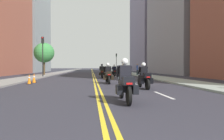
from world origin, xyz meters
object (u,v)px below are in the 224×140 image
at_px(motorcycle_2, 108,75).
at_px(street_tree_1, 44,53).
at_px(traffic_cone_0, 29,79).
at_px(traffic_light_far, 116,59).
at_px(motorcycle_1, 144,78).
at_px(motorcycle_0, 125,84).
at_px(motorcycle_3, 123,73).
at_px(motorcycle_4, 102,72).
at_px(pedestrian_0, 137,70).
at_px(traffic_cone_1, 34,78).
at_px(motorcycle_5, 114,72).
at_px(traffic_light_near, 43,50).

height_order(motorcycle_2, street_tree_1, street_tree_1).
bearing_deg(traffic_cone_0, traffic_light_far, 72.25).
bearing_deg(traffic_cone_0, motorcycle_1, -26.73).
bearing_deg(motorcycle_0, motorcycle_3, 80.55).
height_order(motorcycle_2, traffic_light_far, traffic_light_far).
relative_size(motorcycle_1, motorcycle_4, 0.98).
xyz_separation_m(motorcycle_4, pedestrian_0, (5.51, 5.12, 0.24)).
distance_m(motorcycle_0, traffic_cone_1, 10.99).
bearing_deg(pedestrian_0, motorcycle_5, 115.86).
height_order(motorcycle_3, motorcycle_5, motorcycle_5).
xyz_separation_m(motorcycle_1, traffic_cone_0, (-7.81, 3.93, -0.26)).
distance_m(motorcycle_2, motorcycle_5, 12.16).
xyz_separation_m(traffic_cone_1, pedestrian_0, (11.41, 11.68, 0.51)).
xyz_separation_m(motorcycle_3, traffic_cone_0, (-7.80, -3.60, -0.26)).
bearing_deg(traffic_cone_0, street_tree_1, 98.86).
bearing_deg(pedestrian_0, motorcycle_0, 176.15).
bearing_deg(motorcycle_1, pedestrian_0, 75.21).
bearing_deg(motorcycle_5, traffic_cone_1, -126.73).
bearing_deg(motorcycle_1, traffic_light_near, 121.76).
bearing_deg(street_tree_1, motorcycle_5, -14.98).
distance_m(motorcycle_3, street_tree_1, 15.14).
height_order(motorcycle_3, pedestrian_0, pedestrian_0).
bearing_deg(motorcycle_4, motorcycle_0, -89.84).
height_order(traffic_light_far, street_tree_1, street_tree_1).
bearing_deg(motorcycle_4, pedestrian_0, 43.22).
bearing_deg(motorcycle_5, traffic_light_near, -165.32).
bearing_deg(motorcycle_0, pedestrian_0, 74.87).
distance_m(traffic_cone_0, street_tree_1, 15.04).
distance_m(motorcycle_0, traffic_light_far, 43.98).
xyz_separation_m(traffic_light_near, street_tree_1, (-1.04, 5.21, -0.03)).
xyz_separation_m(motorcycle_2, street_tree_1, (-8.24, 14.73, 2.76)).
height_order(motorcycle_0, pedestrian_0, pedestrian_0).
distance_m(motorcycle_2, traffic_light_far, 36.04).
bearing_deg(motorcycle_4, motorcycle_2, -89.49).
height_order(motorcycle_0, motorcycle_3, motorcycle_0).
relative_size(motorcycle_0, motorcycle_3, 0.99).
height_order(motorcycle_2, traffic_cone_1, motorcycle_2).
xyz_separation_m(motorcycle_2, traffic_cone_0, (-5.97, 0.18, -0.26)).
bearing_deg(motorcycle_3, traffic_cone_1, -160.15).
bearing_deg(traffic_cone_1, traffic_cone_0, -92.37).
bearing_deg(traffic_cone_0, motorcycle_5, 56.22).
bearing_deg(street_tree_1, motorcycle_4, -40.02).
height_order(motorcycle_0, motorcycle_2, motorcycle_0).
height_order(traffic_cone_1, traffic_light_near, traffic_light_near).
bearing_deg(traffic_cone_0, traffic_cone_1, 87.63).
relative_size(motorcycle_1, traffic_cone_1, 2.66).
bearing_deg(traffic_cone_1, motorcycle_4, 48.05).
distance_m(motorcycle_4, traffic_light_far, 28.35).
relative_size(motorcycle_4, traffic_cone_1, 2.72).
bearing_deg(traffic_cone_1, motorcycle_3, 17.93).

